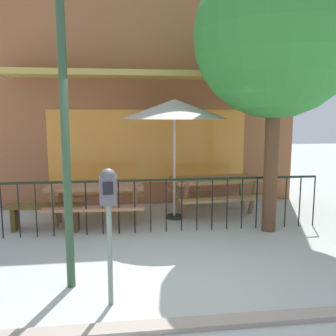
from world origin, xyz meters
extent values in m
plane|color=#AAAEAA|center=(0.00, 0.00, 0.00)|extent=(40.00, 40.00, 0.00)
cube|color=brown|center=(0.00, 4.52, 0.00)|extent=(7.01, 0.54, 0.01)
cube|color=#985A39|center=(0.00, 4.52, 2.57)|extent=(7.01, 0.50, 5.15)
cube|color=orange|center=(0.00, 4.26, 1.35)|extent=(4.56, 0.02, 1.70)
cube|color=tan|center=(0.00, 3.83, 2.93)|extent=(5.96, 0.88, 0.12)
cube|color=black|center=(0.00, 2.13, 0.95)|extent=(5.89, 0.04, 0.04)
cylinder|color=black|center=(-2.66, 2.13, 0.47)|extent=(0.02, 0.02, 0.95)
cylinder|color=black|center=(-2.38, 2.13, 0.47)|extent=(0.02, 0.02, 0.95)
cylinder|color=black|center=(-2.10, 2.13, 0.47)|extent=(0.02, 0.02, 0.95)
cylinder|color=black|center=(-1.82, 2.13, 0.47)|extent=(0.02, 0.02, 0.95)
cylinder|color=black|center=(-1.54, 2.13, 0.47)|extent=(0.02, 0.02, 0.95)
cylinder|color=black|center=(-1.26, 2.13, 0.47)|extent=(0.02, 0.02, 0.95)
cylinder|color=black|center=(-0.98, 2.13, 0.47)|extent=(0.02, 0.02, 0.95)
cylinder|color=black|center=(-0.70, 2.13, 0.47)|extent=(0.02, 0.02, 0.95)
cylinder|color=black|center=(-0.42, 2.13, 0.47)|extent=(0.02, 0.02, 0.95)
cylinder|color=black|center=(-0.14, 2.13, 0.47)|extent=(0.02, 0.02, 0.95)
cylinder|color=black|center=(0.14, 2.13, 0.47)|extent=(0.02, 0.02, 0.95)
cylinder|color=black|center=(0.42, 2.13, 0.47)|extent=(0.02, 0.02, 0.95)
cylinder|color=black|center=(0.70, 2.13, 0.47)|extent=(0.02, 0.02, 0.95)
cylinder|color=black|center=(0.98, 2.13, 0.47)|extent=(0.02, 0.02, 0.95)
cylinder|color=black|center=(1.26, 2.13, 0.47)|extent=(0.02, 0.02, 0.95)
cylinder|color=black|center=(1.54, 2.13, 0.47)|extent=(0.02, 0.02, 0.95)
cylinder|color=black|center=(1.82, 2.13, 0.47)|extent=(0.02, 0.02, 0.95)
cylinder|color=black|center=(2.10, 2.13, 0.47)|extent=(0.02, 0.02, 0.95)
cylinder|color=black|center=(2.38, 2.13, 0.47)|extent=(0.02, 0.02, 0.95)
cylinder|color=black|center=(2.66, 2.13, 0.47)|extent=(0.02, 0.02, 0.95)
cylinder|color=black|center=(2.95, 2.13, 0.47)|extent=(0.02, 0.02, 0.95)
cube|color=#9E6B49|center=(-1.13, 2.79, 0.74)|extent=(1.83, 0.82, 0.07)
cube|color=#A66F4C|center=(-1.15, 2.24, 0.44)|extent=(1.81, 0.32, 0.05)
cube|color=#A87A42|center=(-1.11, 3.34, 0.44)|extent=(1.81, 0.32, 0.05)
cube|color=olive|center=(-1.88, 2.53, 0.37)|extent=(0.08, 0.35, 0.78)
cube|color=brown|center=(-1.86, 3.09, 0.37)|extent=(0.08, 0.35, 0.78)
cube|color=olive|center=(-0.40, 2.48, 0.37)|extent=(0.08, 0.35, 0.78)
cube|color=#8B6648|center=(-0.38, 3.04, 0.37)|extent=(0.08, 0.35, 0.78)
cube|color=#996F44|center=(1.31, 3.18, 0.74)|extent=(1.87, 0.94, 0.07)
cube|color=#9D7D4A|center=(1.36, 2.63, 0.44)|extent=(1.82, 0.44, 0.05)
cube|color=#A56C53|center=(1.25, 3.73, 0.44)|extent=(1.82, 0.44, 0.05)
cube|color=#8F5A3B|center=(0.60, 2.83, 0.37)|extent=(0.10, 0.35, 0.78)
cube|color=olive|center=(0.54, 3.39, 0.37)|extent=(0.10, 0.35, 0.78)
cube|color=olive|center=(2.07, 2.98, 0.37)|extent=(0.10, 0.35, 0.78)
cube|color=olive|center=(2.01, 3.53, 0.37)|extent=(0.10, 0.35, 0.78)
cylinder|color=black|center=(0.41, 2.97, 0.03)|extent=(0.36, 0.36, 0.05)
cylinder|color=#C0B1B5|center=(0.41, 2.97, 1.17)|extent=(0.04, 0.04, 2.34)
cone|color=beige|center=(0.41, 2.97, 2.20)|extent=(2.06, 2.06, 0.38)
cube|color=brown|center=(-2.03, 2.49, 0.45)|extent=(1.43, 0.49, 0.06)
cube|color=#533A18|center=(-2.59, 2.56, 0.23)|extent=(0.08, 0.29, 0.45)
cube|color=#503721|center=(-1.47, 2.43, 0.23)|extent=(0.08, 0.29, 0.45)
cylinder|color=slate|center=(-0.78, -0.31, 0.57)|extent=(0.06, 0.06, 1.15)
cube|color=#514B53|center=(-0.78, -0.31, 1.30)|extent=(0.18, 0.14, 0.31)
sphere|color=#49464C|center=(-0.78, -0.31, 1.45)|extent=(0.17, 0.17, 0.17)
cube|color=black|center=(-0.78, -0.38, 1.33)|extent=(0.11, 0.01, 0.13)
cylinder|color=brown|center=(2.00, 1.96, 1.33)|extent=(0.25, 0.25, 2.65)
sphere|color=#328234|center=(2.00, 1.96, 3.43)|extent=(2.82, 2.82, 2.82)
cylinder|color=#2B452D|center=(-1.28, 0.19, 1.98)|extent=(0.10, 0.10, 3.96)
cube|color=gray|center=(0.00, -0.85, 0.00)|extent=(9.82, 0.20, 0.11)
camera|label=1|loc=(-0.64, -4.16, 2.11)|focal=38.98mm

